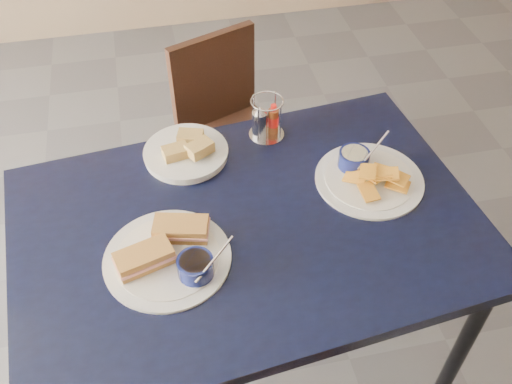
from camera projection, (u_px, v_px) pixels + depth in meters
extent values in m
plane|color=#4E4F53|center=(248.00, 380.00, 2.01)|extent=(6.00, 6.00, 0.00)
cube|color=black|center=(248.00, 227.00, 1.54)|extent=(1.32, 0.96, 0.04)
cylinder|color=black|center=(453.00, 366.00, 1.67)|extent=(0.04, 0.04, 0.71)
cylinder|color=black|center=(77.00, 251.00, 1.96)|extent=(0.04, 0.04, 0.71)
cylinder|color=black|center=(373.00, 203.00, 2.12)|extent=(0.04, 0.04, 0.71)
cube|color=black|center=(236.00, 141.00, 2.33)|extent=(0.47, 0.46, 0.04)
cylinder|color=black|center=(208.00, 204.00, 2.35)|extent=(0.03, 0.03, 0.36)
cylinder|color=black|center=(278.00, 193.00, 2.40)|extent=(0.03, 0.03, 0.36)
cylinder|color=black|center=(198.00, 159.00, 2.55)|extent=(0.03, 0.03, 0.36)
cylinder|color=black|center=(264.00, 150.00, 2.59)|extent=(0.03, 0.03, 0.36)
cube|color=black|center=(227.00, 75.00, 2.29)|extent=(0.36, 0.17, 0.39)
cylinder|color=white|center=(167.00, 258.00, 1.44)|extent=(0.32, 0.32, 0.01)
cylinder|color=white|center=(167.00, 257.00, 1.44)|extent=(0.27, 0.27, 0.00)
cube|color=#BB8643|center=(144.00, 258.00, 1.40)|extent=(0.15, 0.11, 0.04)
cube|color=#E1998A|center=(145.00, 259.00, 1.41)|extent=(0.16, 0.11, 0.01)
cube|color=#BB8643|center=(181.00, 229.00, 1.47)|extent=(0.15, 0.10, 0.04)
cube|color=#E1998A|center=(181.00, 230.00, 1.47)|extent=(0.16, 0.11, 0.01)
cylinder|color=#0A0F3A|center=(195.00, 267.00, 1.38)|extent=(0.09, 0.09, 0.05)
cylinder|color=black|center=(195.00, 263.00, 1.37)|extent=(0.08, 0.08, 0.01)
cylinder|color=silver|center=(214.00, 259.00, 1.34)|extent=(0.11, 0.07, 0.08)
cylinder|color=white|center=(369.00, 179.00, 1.64)|extent=(0.31, 0.31, 0.01)
cylinder|color=white|center=(369.00, 178.00, 1.63)|extent=(0.26, 0.26, 0.00)
cube|color=gold|center=(355.00, 180.00, 1.62)|extent=(0.08, 0.08, 0.03)
cube|color=gold|center=(397.00, 186.00, 1.60)|extent=(0.08, 0.08, 0.01)
cube|color=gold|center=(368.00, 193.00, 1.57)|extent=(0.05, 0.07, 0.02)
cube|color=gold|center=(354.00, 161.00, 1.66)|extent=(0.08, 0.07, 0.03)
cube|color=gold|center=(378.00, 176.00, 1.61)|extent=(0.08, 0.07, 0.01)
cube|color=gold|center=(396.00, 178.00, 1.60)|extent=(0.08, 0.08, 0.02)
cube|color=gold|center=(380.00, 176.00, 1.60)|extent=(0.07, 0.06, 0.02)
cube|color=gold|center=(386.00, 176.00, 1.59)|extent=(0.07, 0.06, 0.02)
cube|color=gold|center=(383.00, 172.00, 1.59)|extent=(0.08, 0.08, 0.01)
cube|color=gold|center=(368.00, 173.00, 1.59)|extent=(0.07, 0.08, 0.01)
cylinder|color=#0A0F3A|center=(354.00, 159.00, 1.65)|extent=(0.09, 0.09, 0.05)
cylinder|color=beige|center=(355.00, 155.00, 1.64)|extent=(0.08, 0.08, 0.01)
cylinder|color=silver|center=(373.00, 150.00, 1.61)|extent=(0.11, 0.07, 0.08)
cylinder|color=white|center=(186.00, 154.00, 1.71)|extent=(0.25, 0.25, 0.02)
cylinder|color=white|center=(186.00, 151.00, 1.70)|extent=(0.20, 0.20, 0.00)
cube|color=tan|center=(176.00, 152.00, 1.67)|extent=(0.08, 0.06, 0.03)
cube|color=tan|center=(190.00, 138.00, 1.71)|extent=(0.09, 0.07, 0.03)
cube|color=tan|center=(200.00, 148.00, 1.66)|extent=(0.09, 0.08, 0.03)
cylinder|color=silver|center=(266.00, 134.00, 1.78)|extent=(0.11, 0.11, 0.01)
cylinder|color=silver|center=(275.00, 109.00, 1.76)|extent=(0.01, 0.01, 0.13)
cylinder|color=silver|center=(254.00, 112.00, 1.75)|extent=(0.01, 0.01, 0.13)
cylinder|color=silver|center=(258.00, 125.00, 1.70)|extent=(0.01, 0.01, 0.13)
cylinder|color=silver|center=(280.00, 122.00, 1.71)|extent=(0.01, 0.01, 0.13)
torus|color=silver|center=(267.00, 101.00, 1.69)|extent=(0.10, 0.10, 0.00)
cylinder|color=silver|center=(260.00, 124.00, 1.74)|extent=(0.05, 0.05, 0.08)
cone|color=silver|center=(260.00, 110.00, 1.71)|extent=(0.04, 0.04, 0.02)
cylinder|color=brown|center=(273.00, 121.00, 1.75)|extent=(0.03, 0.03, 0.08)
cylinder|color=#B2110A|center=(273.00, 121.00, 1.75)|extent=(0.03, 0.03, 0.03)
cylinder|color=#B2110A|center=(274.00, 108.00, 1.72)|extent=(0.02, 0.02, 0.02)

